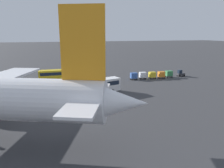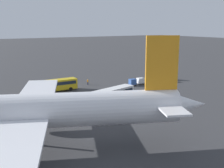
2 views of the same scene
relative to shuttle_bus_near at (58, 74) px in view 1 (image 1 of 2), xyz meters
The scene contains 10 objects.
ground_plane 7.83m from the shuttle_bus_near, 142.28° to the right, with size 600.00×600.00×0.00m, color #38383A.
shuttle_bus_near is the anchor object (origin of this frame).
shuttle_bus_far 18.96m from the shuttle_bus_near, 110.83° to the left, with size 12.84×5.88×3.39m.
baggage_tug 38.50m from the shuttle_bus_near, behind, with size 2.45×1.70×2.10m.
worker_person 11.55m from the shuttle_bus_near, 163.89° to the right, with size 0.38×0.38×1.74m.
cargo_cart_green 34.13m from the shuttle_bus_near, behind, with size 2.14×1.85×2.06m.
cargo_cart_orange 31.26m from the shuttle_bus_near, 169.27° to the left, with size 2.14×1.85×2.06m.
cargo_cart_yellow 28.25m from the shuttle_bus_near, 168.71° to the left, with size 2.14×1.85×2.06m.
cargo_cart_white 25.22m from the shuttle_bus_near, 168.36° to the left, with size 2.14×1.85×2.06m.
cargo_cart_blue 22.32m from the shuttle_bus_near, 166.37° to the left, with size 2.14×1.85×2.06m.
Camera 1 is at (9.86, 69.18, 13.63)m, focal length 35.00 mm.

